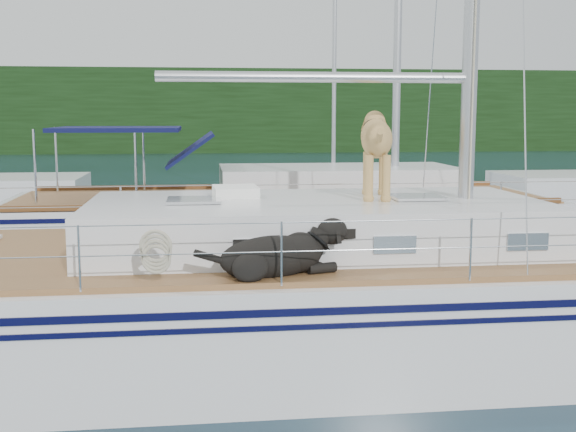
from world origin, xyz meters
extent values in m
plane|color=black|center=(0.00, 0.00, 0.00)|extent=(120.00, 120.00, 0.00)
cube|color=black|center=(0.00, 45.00, 3.00)|extent=(90.00, 3.00, 6.00)
cube|color=#595147|center=(0.00, 46.20, 0.60)|extent=(92.00, 1.00, 1.20)
cube|color=silver|center=(0.00, 0.00, 0.50)|extent=(12.00, 3.80, 1.40)
cube|color=brown|center=(0.00, 0.00, 1.23)|extent=(11.52, 3.50, 0.06)
cube|color=silver|center=(0.80, 0.00, 1.54)|extent=(5.20, 2.50, 0.55)
cylinder|color=silver|center=(0.80, 0.00, 3.21)|extent=(3.60, 0.12, 0.12)
cylinder|color=silver|center=(0.00, -1.75, 1.82)|extent=(10.56, 0.01, 0.01)
cylinder|color=silver|center=(0.00, 1.75, 1.82)|extent=(10.56, 0.01, 0.01)
cube|color=#1D30B6|center=(-1.06, 1.57, 1.29)|extent=(0.69, 0.48, 0.05)
cube|color=white|center=(-0.11, 0.38, 1.88)|extent=(0.55, 0.47, 0.13)
torus|color=beige|center=(-0.93, -1.70, 1.62)|extent=(0.40, 0.19, 0.39)
cube|color=silver|center=(1.10, 6.38, 0.45)|extent=(11.00, 3.50, 1.30)
cube|color=brown|center=(1.10, 6.38, 1.10)|extent=(10.56, 3.29, 0.06)
cube|color=silver|center=(2.30, 6.38, 1.45)|extent=(4.80, 2.30, 0.55)
cube|color=#101343|center=(-2.10, 6.38, 2.50)|extent=(2.40, 2.30, 0.08)
cube|color=silver|center=(4.00, 16.00, 0.40)|extent=(7.20, 3.00, 1.10)
cylinder|color=silver|center=(4.00, 16.00, 6.00)|extent=(0.14, 0.14, 11.00)
camera|label=1|loc=(-0.53, -8.18, 2.80)|focal=45.00mm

